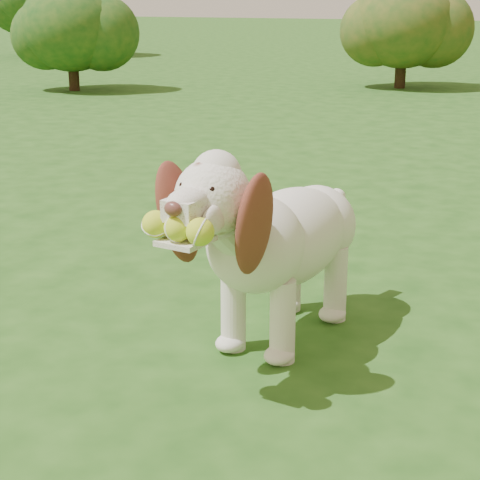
% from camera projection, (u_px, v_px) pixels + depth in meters
% --- Properties ---
extents(ground, '(80.00, 80.00, 0.00)m').
position_uv_depth(ground, '(252.00, 400.00, 2.61)').
color(ground, '#1E4814').
rests_on(ground, ground).
extents(dog, '(0.51, 1.23, 0.80)m').
position_uv_depth(dog, '(275.00, 234.00, 2.91)').
color(dog, silver).
rests_on(dog, ground).
extents(shrub_a, '(1.37, 1.37, 1.42)m').
position_uv_depth(shrub_a, '(71.00, 27.00, 10.70)').
color(shrub_a, '#382314').
rests_on(shrub_a, ground).
extents(shrub_b, '(1.46, 1.46, 1.51)m').
position_uv_depth(shrub_b, '(403.00, 23.00, 10.98)').
color(shrub_b, '#382314').
rests_on(shrub_b, ground).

